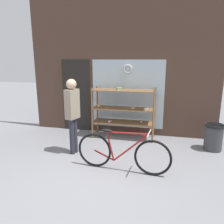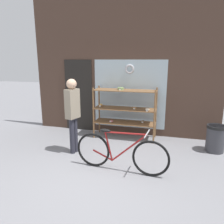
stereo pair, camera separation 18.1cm
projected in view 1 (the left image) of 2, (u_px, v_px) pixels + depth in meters
ground_plane at (91, 180)px, 3.91m from camera, size 30.00×30.00×0.00m
storefront_facade at (120, 67)px, 6.04m from camera, size 5.30×0.13×3.90m
display_case at (123, 108)px, 5.87m from camera, size 1.66×0.53×1.39m
bicycle at (122, 153)px, 4.15m from camera, size 1.84×0.46×0.83m
pedestrian at (72, 110)px, 4.81m from camera, size 0.26×0.36×1.70m
trash_bin at (214, 136)px, 5.14m from camera, size 0.43×0.43×0.63m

